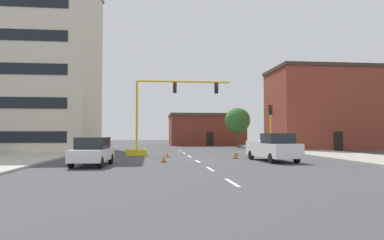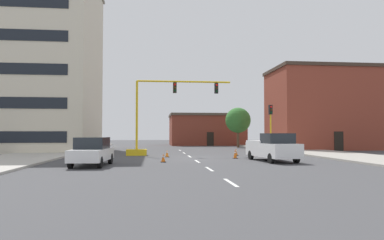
{
  "view_description": "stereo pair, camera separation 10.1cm",
  "coord_description": "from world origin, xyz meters",
  "px_view_note": "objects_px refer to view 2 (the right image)",
  "views": [
    {
      "loc": [
        -3.2,
        -28.2,
        1.98
      ],
      "look_at": [
        0.48,
        4.93,
        3.23
      ],
      "focal_mm": 33.47,
      "sensor_mm": 36.0,
      "label": 1
    },
    {
      "loc": [
        -3.1,
        -28.21,
        1.98
      ],
      "look_at": [
        0.48,
        4.93,
        3.23
      ],
      "focal_mm": 33.47,
      "sensor_mm": 36.0,
      "label": 2
    }
  ],
  "objects_px": {
    "traffic_cone_roadside_b": "(235,154)",
    "traffic_cone_roadside_c": "(167,153)",
    "traffic_light_pole_right": "(271,118)",
    "traffic_cone_roadside_d": "(236,152)",
    "tree_right_far": "(238,120)",
    "traffic_cone_roadside_a": "(163,158)",
    "traffic_signal_gantry": "(150,130)",
    "sedan_white_near_left": "(92,151)",
    "pickup_truck_white": "(272,148)"
  },
  "relations": [
    {
      "from": "traffic_cone_roadside_b",
      "to": "traffic_cone_roadside_c",
      "type": "distance_m",
      "value": 5.75
    },
    {
      "from": "traffic_light_pole_right",
      "to": "traffic_cone_roadside_d",
      "type": "bearing_deg",
      "value": -145.96
    },
    {
      "from": "tree_right_far",
      "to": "traffic_cone_roadside_b",
      "type": "height_order",
      "value": "tree_right_far"
    },
    {
      "from": "tree_right_far",
      "to": "traffic_cone_roadside_a",
      "type": "distance_m",
      "value": 28.08
    },
    {
      "from": "traffic_light_pole_right",
      "to": "tree_right_far",
      "type": "relative_size",
      "value": 0.84
    },
    {
      "from": "traffic_cone_roadside_b",
      "to": "traffic_cone_roadside_c",
      "type": "bearing_deg",
      "value": 157.08
    },
    {
      "from": "traffic_signal_gantry",
      "to": "traffic_cone_roadside_a",
      "type": "relative_size",
      "value": 15.89
    },
    {
      "from": "traffic_cone_roadside_a",
      "to": "traffic_cone_roadside_c",
      "type": "height_order",
      "value": "traffic_cone_roadside_c"
    },
    {
      "from": "traffic_signal_gantry",
      "to": "traffic_cone_roadside_b",
      "type": "xyz_separation_m",
      "value": [
        6.7,
        -4.86,
        -1.91
      ]
    },
    {
      "from": "tree_right_far",
      "to": "sedan_white_near_left",
      "type": "relative_size",
      "value": 1.23
    },
    {
      "from": "pickup_truck_white",
      "to": "traffic_cone_roadside_a",
      "type": "distance_m",
      "value": 7.77
    },
    {
      "from": "traffic_signal_gantry",
      "to": "traffic_light_pole_right",
      "type": "height_order",
      "value": "traffic_signal_gantry"
    },
    {
      "from": "pickup_truck_white",
      "to": "tree_right_far",
      "type": "bearing_deg",
      "value": 81.89
    },
    {
      "from": "traffic_cone_roadside_b",
      "to": "traffic_cone_roadside_d",
      "type": "height_order",
      "value": "traffic_cone_roadside_b"
    },
    {
      "from": "traffic_signal_gantry",
      "to": "traffic_cone_roadside_a",
      "type": "xyz_separation_m",
      "value": [
        0.94,
        -7.95,
        -1.98
      ]
    },
    {
      "from": "traffic_cone_roadside_d",
      "to": "sedan_white_near_left",
      "type": "bearing_deg",
      "value": -140.57
    },
    {
      "from": "tree_right_far",
      "to": "traffic_cone_roadside_c",
      "type": "bearing_deg",
      "value": -118.47
    },
    {
      "from": "tree_right_far",
      "to": "traffic_cone_roadside_d",
      "type": "xyz_separation_m",
      "value": [
        -4.67,
        -18.65,
        -3.55
      ]
    },
    {
      "from": "traffic_light_pole_right",
      "to": "traffic_cone_roadside_d",
      "type": "relative_size",
      "value": 7.67
    },
    {
      "from": "sedan_white_near_left",
      "to": "traffic_cone_roadside_a",
      "type": "xyz_separation_m",
      "value": [
        4.39,
        2.34,
        -0.6
      ]
    },
    {
      "from": "pickup_truck_white",
      "to": "traffic_cone_roadside_d",
      "type": "xyz_separation_m",
      "value": [
        -1.04,
        6.83,
        -0.67
      ]
    },
    {
      "from": "traffic_light_pole_right",
      "to": "traffic_cone_roadside_b",
      "type": "height_order",
      "value": "traffic_light_pole_right"
    },
    {
      "from": "tree_right_far",
      "to": "pickup_truck_white",
      "type": "height_order",
      "value": "tree_right_far"
    },
    {
      "from": "sedan_white_near_left",
      "to": "traffic_cone_roadside_d",
      "type": "height_order",
      "value": "sedan_white_near_left"
    },
    {
      "from": "traffic_cone_roadside_b",
      "to": "traffic_cone_roadside_a",
      "type": "bearing_deg",
      "value": -151.85
    },
    {
      "from": "traffic_signal_gantry",
      "to": "traffic_light_pole_right",
      "type": "distance_m",
      "value": 11.99
    },
    {
      "from": "traffic_signal_gantry",
      "to": "pickup_truck_white",
      "type": "xyz_separation_m",
      "value": [
        8.68,
        -8.0,
        -1.3
      ]
    },
    {
      "from": "traffic_light_pole_right",
      "to": "traffic_cone_roadside_b",
      "type": "relative_size",
      "value": 6.49
    },
    {
      "from": "pickup_truck_white",
      "to": "traffic_cone_roadside_c",
      "type": "height_order",
      "value": "pickup_truck_white"
    },
    {
      "from": "tree_right_far",
      "to": "traffic_cone_roadside_a",
      "type": "bearing_deg",
      "value": -114.09
    },
    {
      "from": "traffic_light_pole_right",
      "to": "traffic_cone_roadside_b",
      "type": "distance_m",
      "value": 8.86
    },
    {
      "from": "pickup_truck_white",
      "to": "traffic_cone_roadside_a",
      "type": "bearing_deg",
      "value": 179.61
    },
    {
      "from": "traffic_light_pole_right",
      "to": "tree_right_far",
      "type": "xyz_separation_m",
      "value": [
        0.5,
        15.83,
        0.32
      ]
    },
    {
      "from": "traffic_light_pole_right",
      "to": "pickup_truck_white",
      "type": "relative_size",
      "value": 0.86
    },
    {
      "from": "pickup_truck_white",
      "to": "sedan_white_near_left",
      "type": "relative_size",
      "value": 1.2
    },
    {
      "from": "traffic_signal_gantry",
      "to": "sedan_white_near_left",
      "type": "distance_m",
      "value": 10.94
    },
    {
      "from": "traffic_cone_roadside_b",
      "to": "traffic_cone_roadside_d",
      "type": "relative_size",
      "value": 1.18
    },
    {
      "from": "tree_right_far",
      "to": "pickup_truck_white",
      "type": "distance_m",
      "value": 25.9
    },
    {
      "from": "tree_right_far",
      "to": "traffic_cone_roadside_d",
      "type": "distance_m",
      "value": 19.55
    },
    {
      "from": "sedan_white_near_left",
      "to": "traffic_light_pole_right",
      "type": "bearing_deg",
      "value": 38.03
    },
    {
      "from": "traffic_cone_roadside_b",
      "to": "traffic_cone_roadside_d",
      "type": "xyz_separation_m",
      "value": [
        0.94,
        3.7,
        -0.06
      ]
    },
    {
      "from": "traffic_light_pole_right",
      "to": "traffic_cone_roadside_a",
      "type": "height_order",
      "value": "traffic_light_pole_right"
    },
    {
      "from": "traffic_light_pole_right",
      "to": "traffic_cone_roadside_d",
      "type": "height_order",
      "value": "traffic_light_pole_right"
    },
    {
      "from": "sedan_white_near_left",
      "to": "traffic_cone_roadside_b",
      "type": "height_order",
      "value": "sedan_white_near_left"
    },
    {
      "from": "traffic_cone_roadside_c",
      "to": "pickup_truck_white",
      "type": "bearing_deg",
      "value": -36.47
    },
    {
      "from": "pickup_truck_white",
      "to": "sedan_white_near_left",
      "type": "distance_m",
      "value": 12.34
    },
    {
      "from": "traffic_cone_roadside_b",
      "to": "traffic_cone_roadside_c",
      "type": "height_order",
      "value": "traffic_cone_roadside_b"
    },
    {
      "from": "traffic_light_pole_right",
      "to": "traffic_cone_roadside_d",
      "type": "distance_m",
      "value": 5.97
    },
    {
      "from": "tree_right_far",
      "to": "pickup_truck_white",
      "type": "relative_size",
      "value": 1.02
    },
    {
      "from": "traffic_cone_roadside_d",
      "to": "traffic_light_pole_right",
      "type": "bearing_deg",
      "value": 34.04
    }
  ]
}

